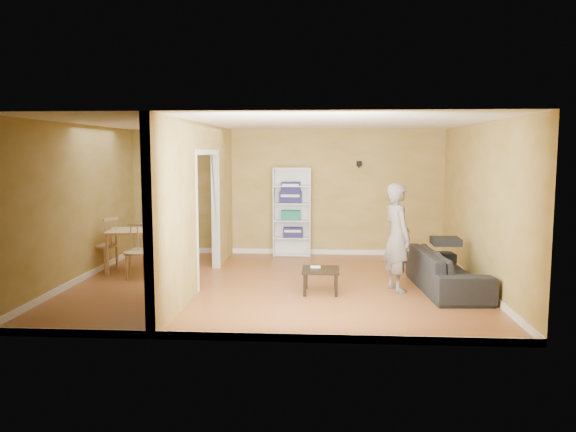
# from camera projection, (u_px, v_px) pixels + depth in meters

# --- Properties ---
(room_shell) EXTENTS (6.50, 6.50, 6.50)m
(room_shell) POSITION_uv_depth(u_px,v_px,m) (275.00, 205.00, 8.97)
(room_shell) COLOR brown
(room_shell) RESTS_ON ground
(partition) EXTENTS (0.22, 5.50, 2.60)m
(partition) POSITION_uv_depth(u_px,v_px,m) (201.00, 204.00, 9.05)
(partition) COLOR tan
(partition) RESTS_ON ground
(wall_speaker) EXTENTS (0.10, 0.10, 0.10)m
(wall_speaker) POSITION_uv_depth(u_px,v_px,m) (359.00, 164.00, 11.47)
(wall_speaker) COLOR black
(wall_speaker) RESTS_ON room_shell
(sofa) EXTENTS (2.19, 1.06, 0.81)m
(sofa) POSITION_uv_depth(u_px,v_px,m) (447.00, 265.00, 8.70)
(sofa) COLOR black
(sofa) RESTS_ON ground
(person) EXTENTS (0.86, 0.76, 1.97)m
(person) POSITION_uv_depth(u_px,v_px,m) (397.00, 228.00, 8.62)
(person) COLOR slate
(person) RESTS_ON ground
(bookshelf) EXTENTS (0.77, 0.34, 1.82)m
(bookshelf) POSITION_uv_depth(u_px,v_px,m) (292.00, 212.00, 11.59)
(bookshelf) COLOR white
(bookshelf) RESTS_ON ground
(paper_box_navy_a) EXTENTS (0.39, 0.26, 0.20)m
(paper_box_navy_a) POSITION_uv_depth(u_px,v_px,m) (293.00, 232.00, 11.59)
(paper_box_navy_a) COLOR navy
(paper_box_navy_a) RESTS_ON bookshelf
(paper_box_teal) EXTENTS (0.39, 0.25, 0.20)m
(paper_box_teal) POSITION_uv_depth(u_px,v_px,m) (291.00, 215.00, 11.55)
(paper_box_teal) COLOR #166767
(paper_box_teal) RESTS_ON bookshelf
(paper_box_navy_b) EXTENTS (0.45, 0.29, 0.23)m
(paper_box_navy_b) POSITION_uv_depth(u_px,v_px,m) (291.00, 197.00, 11.51)
(paper_box_navy_b) COLOR navy
(paper_box_navy_b) RESTS_ON bookshelf
(paper_box_navy_c) EXTENTS (0.39, 0.26, 0.20)m
(paper_box_navy_c) POSITION_uv_depth(u_px,v_px,m) (291.00, 188.00, 11.49)
(paper_box_navy_c) COLOR navy
(paper_box_navy_c) RESTS_ON bookshelf
(coffee_table) EXTENTS (0.56, 0.56, 0.37)m
(coffee_table) POSITION_uv_depth(u_px,v_px,m) (321.00, 272.00, 8.55)
(coffee_table) COLOR black
(coffee_table) RESTS_ON ground
(game_controller) EXTENTS (0.15, 0.04, 0.03)m
(game_controller) POSITION_uv_depth(u_px,v_px,m) (315.00, 267.00, 8.62)
(game_controller) COLOR white
(game_controller) RESTS_ON coffee_table
(dining_table) EXTENTS (1.20, 0.80, 0.75)m
(dining_table) POSITION_uv_depth(u_px,v_px,m) (142.00, 234.00, 10.12)
(dining_table) COLOR tan
(dining_table) RESTS_ON ground
(chair_left) EXTENTS (0.59, 0.59, 0.98)m
(chair_left) POSITION_uv_depth(u_px,v_px,m) (104.00, 244.00, 10.12)
(chair_left) COLOR tan
(chair_left) RESTS_ON ground
(chair_near) EXTENTS (0.48, 0.48, 0.93)m
(chair_near) POSITION_uv_depth(u_px,v_px,m) (136.00, 251.00, 9.52)
(chair_near) COLOR tan
(chair_near) RESTS_ON ground
(chair_far) EXTENTS (0.47, 0.47, 1.01)m
(chair_far) POSITION_uv_depth(u_px,v_px,m) (160.00, 238.00, 10.77)
(chair_far) COLOR tan
(chair_far) RESTS_ON ground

